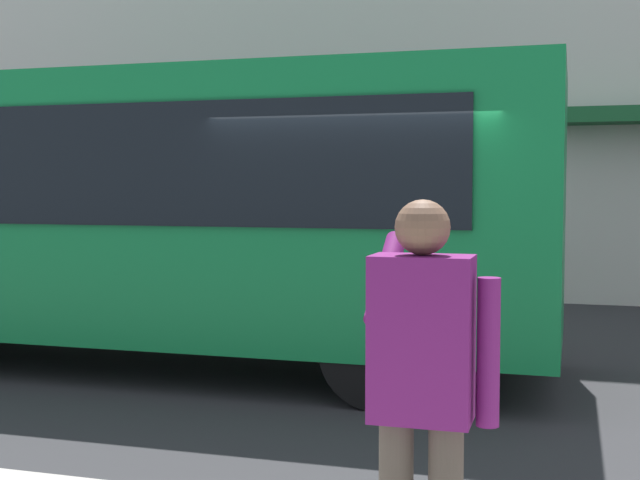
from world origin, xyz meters
TOP-DOWN VIEW (x-y plane):
  - ground_plane at (0.00, 0.00)m, footprint 60.00×60.00m
  - red_bus at (2.80, -0.22)m, footprint 9.05×2.54m
  - pedestrian_photographer at (-1.23, 4.59)m, footprint 0.53×0.52m

SIDE VIEW (x-z plane):
  - ground_plane at x=0.00m, z-range 0.00..0.00m
  - pedestrian_photographer at x=-1.23m, z-range 0.29..1.99m
  - red_bus at x=2.80m, z-range 0.14..3.22m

